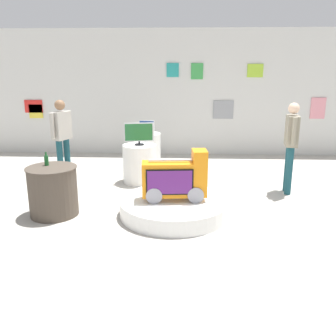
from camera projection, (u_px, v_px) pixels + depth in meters
The scene contains 12 objects.
ground_plane at pixel (191, 214), 5.93m from camera, with size 30.00×30.00×0.00m, color #B2ADA3.
back_wall_display at pixel (189, 93), 9.67m from camera, with size 11.35×0.13×3.26m.
main_display_pedestal at pixel (174, 207), 5.89m from camera, with size 1.74×1.74×0.26m, color white.
novelty_firetruck_tv at pixel (175, 180), 5.76m from camera, with size 1.03×0.46×0.80m.
display_pedestal_left_rear at pixel (147, 149), 8.80m from camera, with size 0.66×0.66×0.78m, color white.
tv_on_left_rear at pixel (147, 127), 8.65m from camera, with size 0.37×0.22×0.31m.
display_pedestal_center_rear at pixel (140, 164), 7.50m from camera, with size 0.69×0.69×0.78m, color white.
tv_on_center_rear at pixel (139, 133), 7.33m from camera, with size 0.59×0.18×0.45m.
side_table_round at pixel (53, 191), 5.82m from camera, with size 0.79×0.79×0.79m.
bottle_on_side_table at pixel (46, 160), 5.80m from camera, with size 0.07×0.07×0.22m.
shopper_browsing_near_truck at pixel (291, 141), 6.70m from camera, with size 0.25×0.56×1.69m.
shopper_browsing_rear at pixel (62, 136), 7.20m from camera, with size 0.34×0.51×1.69m.
Camera 1 is at (-0.14, -5.53, 2.30)m, focal length 39.25 mm.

